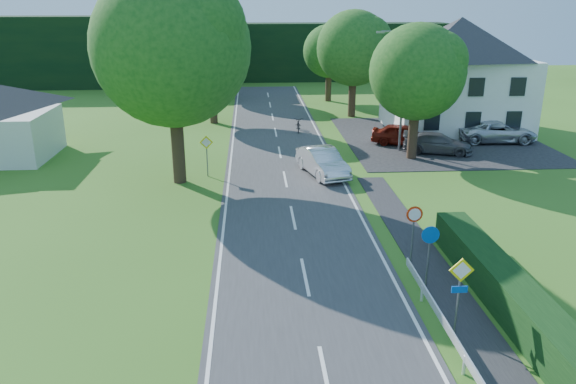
{
  "coord_description": "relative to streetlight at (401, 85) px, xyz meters",
  "views": [
    {
      "loc": [
        -1.89,
        -6.74,
        9.88
      ],
      "look_at": [
        -0.32,
        16.73,
        1.76
      ],
      "focal_mm": 35.0,
      "sensor_mm": 36.0,
      "label": 1
    }
  ],
  "objects": [
    {
      "name": "tree_left_back",
      "position": [
        -12.56,
        22.0,
        -0.43
      ],
      "size": [
        6.6,
        6.6,
        8.07
      ],
      "primitive_type": null,
      "color": "#174B16",
      "rests_on": "ground"
    },
    {
      "name": "moving_car",
      "position": [
        -5.82,
        -5.3,
        -3.63
      ],
      "size": [
        2.89,
        5.08,
        1.58
      ],
      "primitive_type": "imported",
      "rotation": [
        0.0,
        0.0,
        0.27
      ],
      "color": "silver",
      "rests_on": "road"
    },
    {
      "name": "treeline_right",
      "position": [
        -0.06,
        36.0,
        -0.96
      ],
      "size": [
        30.0,
        5.0,
        7.0
      ],
      "primitive_type": "cube",
      "color": "black",
      "rests_on": "ground"
    },
    {
      "name": "tree_right_back",
      "position": [
        -2.06,
        20.0,
        -0.68
      ],
      "size": [
        6.2,
        6.2,
        7.56
      ],
      "primitive_type": null,
      "color": "#174B16",
      "rests_on": "ground"
    },
    {
      "name": "tree_left_far",
      "position": [
        -13.06,
        10.0,
        -0.17
      ],
      "size": [
        7.0,
        7.0,
        8.58
      ],
      "primitive_type": null,
      "color": "#174B16",
      "rests_on": "ground"
    },
    {
      "name": "line_edge_right",
      "position": [
        -4.81,
        -10.0,
        -4.42
      ],
      "size": [
        0.12,
        80.0,
        0.01
      ],
      "primitive_type": "cube",
      "color": "white",
      "rests_on": "road"
    },
    {
      "name": "sign_priority_right",
      "position": [
        -3.76,
        -22.02,
        -2.67
      ],
      "size": [
        0.78,
        0.09,
        2.59
      ],
      "color": "slate",
      "rests_on": "ground"
    },
    {
      "name": "line_edge_left",
      "position": [
        -11.31,
        -10.0,
        -4.42
      ],
      "size": [
        0.12,
        80.0,
        0.01
      ],
      "primitive_type": "cube",
      "color": "white",
      "rests_on": "road"
    },
    {
      "name": "sign_priority_left",
      "position": [
        -12.56,
        -5.02,
        -2.75
      ],
      "size": [
        0.78,
        0.09,
        2.44
      ],
      "color": "slate",
      "rests_on": "ground"
    },
    {
      "name": "motorcycle",
      "position": [
        -6.26,
        6.3,
        -3.86
      ],
      "size": [
        0.89,
        2.18,
        1.12
      ],
      "primitive_type": "imported",
      "rotation": [
        0.0,
        0.0,
        -0.07
      ],
      "color": "black",
      "rests_on": "road"
    },
    {
      "name": "treeline_left",
      "position": [
        -36.06,
        32.0,
        -0.46
      ],
      "size": [
        44.0,
        6.0,
        8.0
      ],
      "primitive_type": "cube",
      "color": "black",
      "rests_on": "ground"
    },
    {
      "name": "road",
      "position": [
        -8.06,
        -10.0,
        -4.44
      ],
      "size": [
        7.0,
        80.0,
        0.04
      ],
      "primitive_type": "cube",
      "color": "#373739",
      "rests_on": "ground"
    },
    {
      "name": "parking_pad",
      "position": [
        3.94,
        3.0,
        -4.44
      ],
      "size": [
        14.0,
        16.0,
        0.04
      ],
      "primitive_type": "cube",
      "color": "black",
      "rests_on": "ground"
    },
    {
      "name": "parked_car_silver_b",
      "position": [
        7.76,
        1.88,
        -3.65
      ],
      "size": [
        5.7,
        2.84,
        1.55
      ],
      "primitive_type": "imported",
      "rotation": [
        0.0,
        0.0,
        1.52
      ],
      "color": "silver",
      "rests_on": "parking_pad"
    },
    {
      "name": "parked_car_grey",
      "position": [
        2.52,
        -0.85,
        -3.76
      ],
      "size": [
        4.94,
        3.2,
        1.33
      ],
      "primitive_type": "imported",
      "rotation": [
        0.0,
        0.0,
        1.25
      ],
      "color": "#525157",
      "rests_on": "parking_pad"
    },
    {
      "name": "tree_main",
      "position": [
        -14.06,
        -6.0,
        1.36
      ],
      "size": [
        9.4,
        9.4,
        11.64
      ],
      "primitive_type": null,
      "color": "#174B16",
      "rests_on": "ground"
    },
    {
      "name": "sign_roundabout",
      "position": [
        -3.76,
        -19.02,
        -2.79
      ],
      "size": [
        0.64,
        0.08,
        2.37
      ],
      "color": "slate",
      "rests_on": "ground"
    },
    {
      "name": "sign_speed_limit",
      "position": [
        -3.76,
        -17.03,
        -2.7
      ],
      "size": [
        0.64,
        0.11,
        2.37
      ],
      "color": "slate",
      "rests_on": "ground"
    },
    {
      "name": "parked_car_red",
      "position": [
        0.73,
        1.51,
        -3.69
      ],
      "size": [
        4.65,
        3.17,
        1.47
      ],
      "primitive_type": "imported",
      "rotation": [
        0.0,
        0.0,
        1.2
      ],
      "color": "#67150B",
      "rests_on": "parking_pad"
    },
    {
      "name": "parasol",
      "position": [
        3.75,
        3.99,
        -3.47
      ],
      "size": [
        2.69,
        2.72,
        1.92
      ],
      "primitive_type": "imported",
      "rotation": [
        0.0,
        0.0,
        0.35
      ],
      "color": "#B6320E",
      "rests_on": "parking_pad"
    },
    {
      "name": "tree_right_far",
      "position": [
        -1.06,
        12.0,
        0.08
      ],
      "size": [
        7.4,
        7.4,
        9.09
      ],
      "primitive_type": null,
      "color": "#174B16",
      "rests_on": "ground"
    },
    {
      "name": "line_centre",
      "position": [
        -8.06,
        -10.0,
        -4.42
      ],
      "size": [
        0.12,
        80.0,
        0.01
      ],
      "primitive_type": null,
      "color": "white",
      "rests_on": "road"
    },
    {
      "name": "streetlight",
      "position": [
        0.0,
        0.0,
        0.0
      ],
      "size": [
        2.03,
        0.18,
        8.0
      ],
      "color": "slate",
      "rests_on": "ground"
    },
    {
      "name": "tree_right_mid",
      "position": [
        0.44,
        -2.0,
        -0.17
      ],
      "size": [
        7.0,
        7.0,
        8.58
      ],
      "primitive_type": null,
      "color": "#174B16",
      "rests_on": "ground"
    },
    {
      "name": "house_white",
      "position": [
        5.94,
        6.0,
        -0.06
      ],
      "size": [
        10.6,
        8.4,
        8.6
      ],
      "color": "white",
      "rests_on": "ground"
    }
  ]
}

